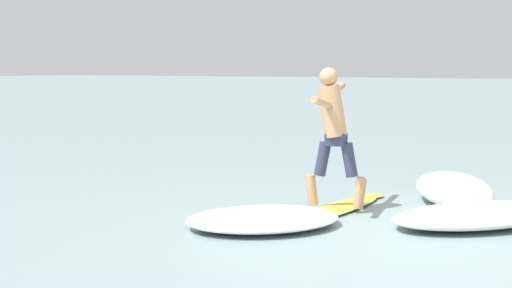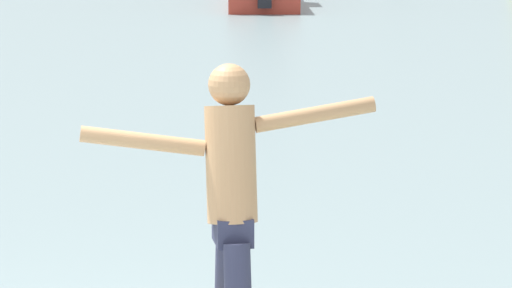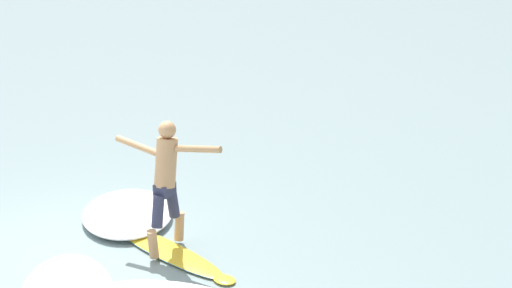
{
  "view_description": "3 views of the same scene",
  "coord_description": "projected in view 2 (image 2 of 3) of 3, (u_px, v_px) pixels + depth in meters",
  "views": [
    {
      "loc": [
        -7.25,
        -2.55,
        1.86
      ],
      "look_at": [
        1.04,
        2.05,
        0.82
      ],
      "focal_mm": 50.0,
      "sensor_mm": 36.0,
      "label": 1
    },
    {
      "loc": [
        1.4,
        -5.57,
        2.67
      ],
      "look_at": [
        1.23,
        2.03,
        1.2
      ],
      "focal_mm": 85.0,
      "sensor_mm": 36.0,
      "label": 2
    },
    {
      "loc": [
        8.75,
        -6.33,
        5.25
      ],
      "look_at": [
        1.3,
        2.61,
        1.15
      ],
      "focal_mm": 60.0,
      "sensor_mm": 36.0,
      "label": 3
    }
  ],
  "objects": [
    {
      "name": "surfer",
      "position": [
        231.0,
        196.0,
        6.73
      ],
      "size": [
        1.64,
        0.82,
        1.79
      ],
      "color": "tan",
      "rests_on": "surfboard"
    }
  ]
}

